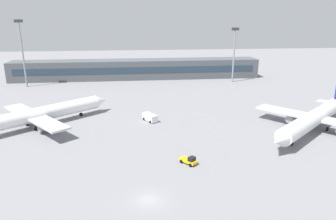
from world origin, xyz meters
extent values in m
plane|color=gray|center=(0.00, 40.00, 0.00)|extent=(400.00, 400.00, 0.00)
cube|color=#4C5156|center=(0.00, 104.68, 4.50)|extent=(117.21, 12.00, 9.00)
cube|color=#263847|center=(0.00, 98.63, 4.95)|extent=(111.35, 0.16, 2.80)
cylinder|color=silver|center=(44.55, 27.07, 3.52)|extent=(32.12, 27.64, 4.05)
cone|color=silver|center=(28.38, 13.64, 3.52)|extent=(5.89, 5.81, 3.85)
cube|color=silver|center=(58.33, 38.51, 3.73)|extent=(9.11, 10.11, 0.26)
cube|color=silver|center=(45.37, 27.75, 3.20)|extent=(24.37, 27.88, 0.53)
cylinder|color=gray|center=(41.28, 32.67, 1.70)|extent=(3.99, 3.82, 2.13)
cylinder|color=black|center=(34.21, 18.48, 0.53)|extent=(1.09, 1.01, 1.07)
cylinder|color=black|center=(44.42, 30.56, 0.53)|extent=(1.09, 1.01, 1.07)
cylinder|color=black|center=(47.96, 26.30, 0.53)|extent=(1.09, 1.01, 1.07)
cylinder|color=white|center=(-27.85, 38.53, 3.36)|extent=(30.72, 26.27, 3.87)
cone|color=white|center=(-12.37, 51.28, 3.36)|extent=(5.62, 5.54, 3.67)
cube|color=silver|center=(-28.63, 37.88, 3.05)|extent=(23.17, 26.66, 0.51)
cylinder|color=gray|center=(-24.75, 33.17, 1.62)|extent=(3.81, 3.64, 2.03)
cylinder|color=gray|center=(-32.51, 42.59, 1.62)|extent=(3.81, 3.64, 2.03)
cylinder|color=black|center=(-17.95, 46.68, 0.51)|extent=(1.04, 0.96, 1.02)
cylinder|color=black|center=(-27.73, 35.19, 0.51)|extent=(1.04, 0.96, 1.02)
cylinder|color=black|center=(-31.10, 39.28, 0.51)|extent=(1.04, 0.96, 1.02)
cube|color=yellow|center=(8.59, 12.03, 0.65)|extent=(3.46, 3.72, 0.60)
cube|color=black|center=(9.17, 11.34, 1.30)|extent=(1.78, 1.74, 0.90)
cylinder|color=black|center=(8.77, 10.61, 0.35)|extent=(0.64, 0.70, 0.70)
cylinder|color=black|center=(9.96, 11.61, 0.35)|extent=(0.64, 0.70, 0.70)
cylinder|color=black|center=(7.22, 12.45, 0.35)|extent=(0.64, 0.70, 0.70)
cylinder|color=black|center=(8.42, 13.45, 0.35)|extent=(0.64, 0.70, 0.70)
cube|color=white|center=(2.46, 39.61, 1.13)|extent=(4.32, 5.51, 1.90)
cube|color=#1E2633|center=(3.45, 37.87, 1.63)|extent=(1.73, 1.08, 0.70)
cylinder|color=black|center=(2.41, 37.62, 0.38)|extent=(0.62, 0.80, 0.76)
cylinder|color=black|center=(4.19, 38.64, 0.38)|extent=(0.62, 0.80, 0.76)
cylinder|color=black|center=(0.73, 40.57, 0.38)|extent=(0.62, 0.80, 0.76)
cylinder|color=black|center=(2.50, 41.59, 0.38)|extent=(0.62, 0.80, 0.76)
cylinder|color=gray|center=(-47.36, 91.12, 13.26)|extent=(0.70, 0.70, 26.52)
cube|color=#333338|center=(-47.36, 91.12, 27.12)|extent=(3.20, 0.80, 1.20)
cylinder|color=gray|center=(43.35, 91.04, 11.52)|extent=(0.70, 0.70, 23.03)
cube|color=#333338|center=(43.35, 91.04, 23.63)|extent=(3.20, 0.80, 1.20)
camera|label=1|loc=(-1.88, -43.36, 28.40)|focal=32.70mm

